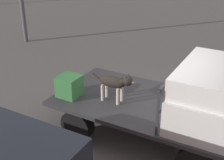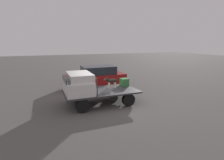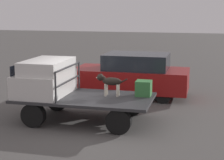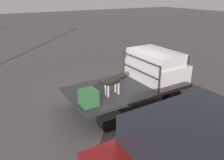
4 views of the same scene
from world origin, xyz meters
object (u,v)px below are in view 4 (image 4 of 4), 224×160
Objects in this scene: flatbed_truck at (127,91)px; parked_sedan at (198,153)px; cargo_crate at (89,98)px; dog at (114,81)px.

parked_sedan is at bearing -102.31° from flatbed_truck.
cargo_crate is 0.11× the size of parked_sedan.
cargo_crate is at bearing -162.44° from flatbed_truck.
parked_sedan reaches higher than flatbed_truck.
parked_sedan reaches higher than cargo_crate.
flatbed_truck is 0.95m from dog.
parked_sedan reaches higher than dog.
flatbed_truck is 0.93× the size of parked_sedan.
flatbed_truck is 1.78m from cargo_crate.
dog reaches higher than cargo_crate.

